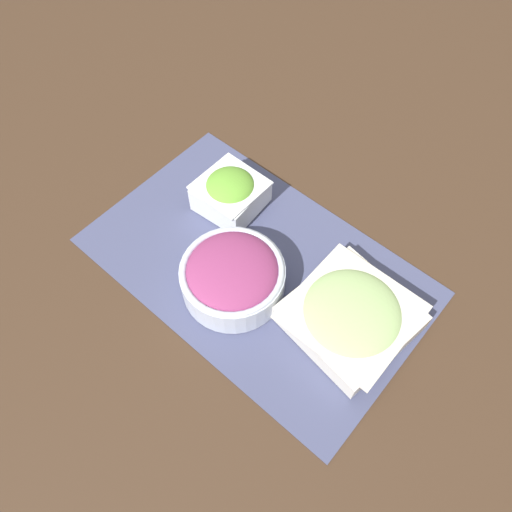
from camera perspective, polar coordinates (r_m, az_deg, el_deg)
name	(u,v)px	position (r m, az deg, el deg)	size (l,w,h in m)	color
ground_plane	(256,266)	(0.90, 0.00, -1.16)	(3.00, 3.00, 0.00)	#422D1E
placemat	(256,265)	(0.90, 0.00, -1.09)	(0.60, 0.37, 0.00)	#474C70
onion_bowl	(231,274)	(0.84, -2.92, -2.02)	(0.18, 0.18, 0.08)	silver
lettuce_bowl	(231,192)	(0.94, -2.92, 7.32)	(0.12, 0.12, 0.07)	white
cucumber_bowl	(351,315)	(0.83, 10.79, -6.67)	(0.21, 0.21, 0.06)	silver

